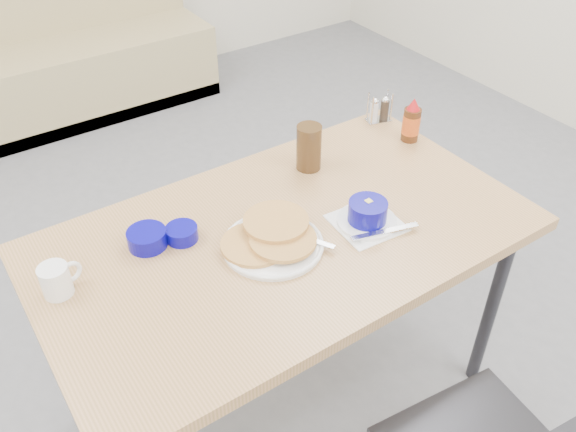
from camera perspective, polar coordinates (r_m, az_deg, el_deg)
booth_bench at (r=4.02m, az=-21.46°, el=13.46°), size 1.90×0.56×1.22m
dining_table at (r=1.78m, az=-0.23°, el=-3.03°), size 1.40×0.80×0.76m
pancake_plate at (r=1.68m, az=-1.50°, el=-2.21°), size 0.28×0.28×0.05m
coffee_mug at (r=1.63m, az=-20.81°, el=-5.57°), size 0.11×0.08×0.09m
grits_setting at (r=1.76m, az=7.45°, el=0.12°), size 0.20×0.21×0.08m
creamer_bowl at (r=1.72m, az=-13.04°, el=-2.07°), size 0.11×0.11×0.05m
butter_bowl at (r=1.72m, az=-9.90°, el=-1.61°), size 0.09×0.09×0.04m
amber_tumbler at (r=1.96m, az=1.97°, el=6.44°), size 0.11×0.11×0.15m
condiment_caddy at (r=2.27m, az=8.53°, el=9.69°), size 0.10×0.07×0.11m
syrup_bottle at (r=2.15m, az=11.47°, el=8.60°), size 0.06×0.06×0.16m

